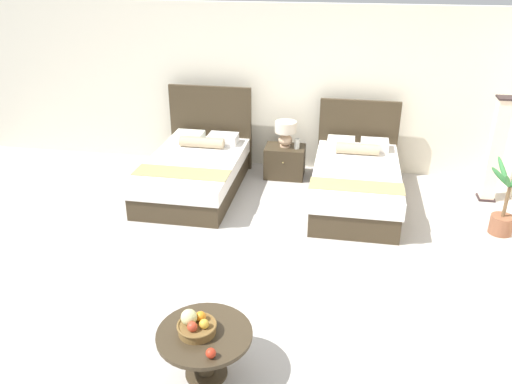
{
  "coord_description": "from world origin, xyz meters",
  "views": [
    {
      "loc": [
        0.91,
        -4.82,
        3.24
      ],
      "look_at": [
        -0.02,
        0.53,
        0.67
      ],
      "focal_mm": 36.54,
      "sensor_mm": 36.0,
      "label": 1
    }
  ],
  "objects_px": {
    "nightstand": "(285,162)",
    "vase": "(297,144)",
    "floor_lamp_corner": "(495,150)",
    "loose_apple": "(211,353)",
    "fruit_bowl": "(196,325)",
    "coffee_table": "(205,343)",
    "bed_near_corner": "(355,181)",
    "bed_near_window": "(195,171)",
    "potted_palm": "(505,210)",
    "table_lamp": "(286,131)"
  },
  "relations": [
    {
      "from": "bed_near_window",
      "to": "loose_apple",
      "type": "xyz_separation_m",
      "value": [
        1.2,
        -3.77,
        0.18
      ]
    },
    {
      "from": "bed_near_window",
      "to": "potted_palm",
      "type": "distance_m",
      "value": 4.12
    },
    {
      "from": "bed_near_corner",
      "to": "nightstand",
      "type": "distance_m",
      "value": 1.29
    },
    {
      "from": "table_lamp",
      "to": "floor_lamp_corner",
      "type": "xyz_separation_m",
      "value": [
        2.91,
        -0.33,
        0.01
      ]
    },
    {
      "from": "bed_near_corner",
      "to": "loose_apple",
      "type": "distance_m",
      "value": 3.92
    },
    {
      "from": "table_lamp",
      "to": "floor_lamp_corner",
      "type": "bearing_deg",
      "value": -6.43
    },
    {
      "from": "coffee_table",
      "to": "fruit_bowl",
      "type": "distance_m",
      "value": 0.19
    },
    {
      "from": "nightstand",
      "to": "vase",
      "type": "height_order",
      "value": "vase"
    },
    {
      "from": "table_lamp",
      "to": "coffee_table",
      "type": "relative_size",
      "value": 0.5
    },
    {
      "from": "coffee_table",
      "to": "fruit_bowl",
      "type": "height_order",
      "value": "fruit_bowl"
    },
    {
      "from": "vase",
      "to": "potted_palm",
      "type": "relative_size",
      "value": 0.16
    },
    {
      "from": "coffee_table",
      "to": "table_lamp",
      "type": "bearing_deg",
      "value": 88.17
    },
    {
      "from": "fruit_bowl",
      "to": "potted_palm",
      "type": "xyz_separation_m",
      "value": [
        3.07,
        2.93,
        -0.19
      ]
    },
    {
      "from": "vase",
      "to": "coffee_table",
      "type": "height_order",
      "value": "vase"
    },
    {
      "from": "vase",
      "to": "potted_palm",
      "type": "bearing_deg",
      "value": -25.08
    },
    {
      "from": "potted_palm",
      "to": "floor_lamp_corner",
      "type": "bearing_deg",
      "value": 87.6
    },
    {
      "from": "table_lamp",
      "to": "fruit_bowl",
      "type": "height_order",
      "value": "table_lamp"
    },
    {
      "from": "bed_near_corner",
      "to": "loose_apple",
      "type": "xyz_separation_m",
      "value": [
        -1.08,
        -3.76,
        0.17
      ]
    },
    {
      "from": "floor_lamp_corner",
      "to": "table_lamp",
      "type": "bearing_deg",
      "value": 173.57
    },
    {
      "from": "coffee_table",
      "to": "loose_apple",
      "type": "height_order",
      "value": "loose_apple"
    },
    {
      "from": "vase",
      "to": "floor_lamp_corner",
      "type": "bearing_deg",
      "value": -5.61
    },
    {
      "from": "loose_apple",
      "to": "floor_lamp_corner",
      "type": "xyz_separation_m",
      "value": [
        2.92,
        4.17,
        0.26
      ]
    },
    {
      "from": "vase",
      "to": "fruit_bowl",
      "type": "height_order",
      "value": "vase"
    },
    {
      "from": "coffee_table",
      "to": "potted_palm",
      "type": "height_order",
      "value": "potted_palm"
    },
    {
      "from": "bed_near_window",
      "to": "nightstand",
      "type": "height_order",
      "value": "bed_near_window"
    },
    {
      "from": "bed_near_window",
      "to": "fruit_bowl",
      "type": "height_order",
      "value": "bed_near_window"
    },
    {
      "from": "table_lamp",
      "to": "loose_apple",
      "type": "height_order",
      "value": "table_lamp"
    },
    {
      "from": "nightstand",
      "to": "potted_palm",
      "type": "height_order",
      "value": "potted_palm"
    },
    {
      "from": "fruit_bowl",
      "to": "vase",
      "type": "bearing_deg",
      "value": 84.79
    },
    {
      "from": "bed_near_corner",
      "to": "coffee_table",
      "type": "bearing_deg",
      "value": -108.96
    },
    {
      "from": "bed_near_corner",
      "to": "potted_palm",
      "type": "distance_m",
      "value": 1.89
    },
    {
      "from": "vase",
      "to": "coffee_table",
      "type": "xyz_separation_m",
      "value": [
        -0.32,
        -4.18,
        -0.23
      ]
    },
    {
      "from": "loose_apple",
      "to": "potted_palm",
      "type": "distance_m",
      "value": 4.3
    },
    {
      "from": "table_lamp",
      "to": "fruit_bowl",
      "type": "bearing_deg",
      "value": -92.72
    },
    {
      "from": "bed_near_corner",
      "to": "loose_apple",
      "type": "relative_size",
      "value": 26.68
    },
    {
      "from": "fruit_bowl",
      "to": "bed_near_corner",
      "type": "bearing_deg",
      "value": 70.11
    },
    {
      "from": "bed_near_window",
      "to": "loose_apple",
      "type": "distance_m",
      "value": 3.96
    },
    {
      "from": "bed_near_window",
      "to": "fruit_bowl",
      "type": "xyz_separation_m",
      "value": [
        1.02,
        -3.52,
        0.21
      ]
    },
    {
      "from": "nightstand",
      "to": "table_lamp",
      "type": "relative_size",
      "value": 1.53
    },
    {
      "from": "bed_near_corner",
      "to": "table_lamp",
      "type": "xyz_separation_m",
      "value": [
        -1.07,
        0.74,
        0.42
      ]
    },
    {
      "from": "fruit_bowl",
      "to": "coffee_table",
      "type": "bearing_deg",
      "value": 4.09
    },
    {
      "from": "vase",
      "to": "coffee_table",
      "type": "distance_m",
      "value": 4.2
    },
    {
      "from": "bed_near_window",
      "to": "bed_near_corner",
      "type": "bearing_deg",
      "value": -0.27
    },
    {
      "from": "coffee_table",
      "to": "bed_near_corner",
      "type": "bearing_deg",
      "value": 71.04
    },
    {
      "from": "loose_apple",
      "to": "fruit_bowl",
      "type": "bearing_deg",
      "value": 126.35
    },
    {
      "from": "bed_near_window",
      "to": "fruit_bowl",
      "type": "distance_m",
      "value": 3.67
    },
    {
      "from": "fruit_bowl",
      "to": "nightstand",
      "type": "bearing_deg",
      "value": 87.27
    },
    {
      "from": "bed_near_corner",
      "to": "fruit_bowl",
      "type": "xyz_separation_m",
      "value": [
        -1.27,
        -3.51,
        0.2
      ]
    },
    {
      "from": "potted_palm",
      "to": "fruit_bowl",
      "type": "bearing_deg",
      "value": -136.29
    },
    {
      "from": "bed_near_window",
      "to": "coffee_table",
      "type": "distance_m",
      "value": 3.67
    }
  ]
}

